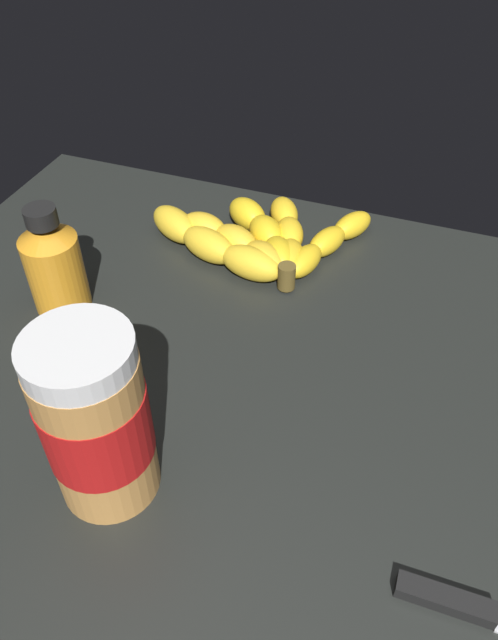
% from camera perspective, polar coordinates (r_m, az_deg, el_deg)
% --- Properties ---
extents(ground_plane, '(0.89, 0.64, 0.03)m').
position_cam_1_polar(ground_plane, '(0.61, 2.39, -6.59)').
color(ground_plane, black).
extents(banana_bunch, '(0.28, 0.18, 0.04)m').
position_cam_1_polar(banana_bunch, '(0.74, 0.64, 7.51)').
color(banana_bunch, yellow).
rests_on(banana_bunch, ground_plane).
extents(peanut_butter_jar, '(0.08, 0.08, 0.16)m').
position_cam_1_polar(peanut_butter_jar, '(0.47, -14.12, -9.13)').
color(peanut_butter_jar, '#BF8442').
rests_on(peanut_butter_jar, ground_plane).
extents(honey_bottle, '(0.06, 0.06, 0.12)m').
position_cam_1_polar(honey_bottle, '(0.67, -17.79, 5.02)').
color(honey_bottle, orange).
rests_on(honey_bottle, ground_plane).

